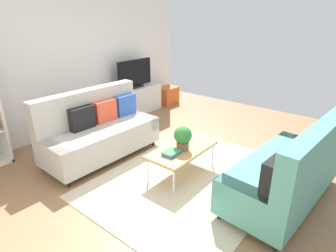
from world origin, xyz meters
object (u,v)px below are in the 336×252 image
at_px(couch_green, 289,171).
at_px(storage_trunk, 168,95).
at_px(table_book_0, 171,154).
at_px(couch_beige, 99,130).
at_px(tv, 135,74).
at_px(potted_plant, 183,137).
at_px(vase_0, 114,88).
at_px(tv_console, 136,100).
at_px(bottle_0, 122,88).
at_px(coffee_table, 182,150).

height_order(couch_green, storage_trunk, couch_green).
bearing_deg(table_book_0, couch_beige, 95.38).
height_order(couch_beige, tv, tv).
relative_size(couch_green, potted_plant, 5.60).
xyz_separation_m(table_book_0, vase_0, (1.20, 2.55, 0.29)).
distance_m(tv_console, storage_trunk, 1.11).
distance_m(storage_trunk, vase_0, 1.76).
bearing_deg(potted_plant, bottle_0, 65.73).
bearing_deg(storage_trunk, coffee_table, -137.57).
relative_size(couch_green, table_book_0, 8.18).
xyz_separation_m(tv_console, bottle_0, (-0.43, -0.04, 0.40)).
relative_size(couch_beige, table_book_0, 7.99).
bearing_deg(vase_0, table_book_0, -115.25).
bearing_deg(coffee_table, bottle_0, 65.91).
height_order(coffee_table, bottle_0, bottle_0).
bearing_deg(storage_trunk, couch_green, -121.58).
xyz_separation_m(vase_0, bottle_0, (0.15, -0.09, -0.01)).
height_order(table_book_0, bottle_0, bottle_0).
relative_size(couch_beige, couch_green, 0.98).
height_order(storage_trunk, table_book_0, table_book_0).
height_order(storage_trunk, bottle_0, bottle_0).
bearing_deg(coffee_table, couch_green, -78.80).
xyz_separation_m(couch_green, tv_console, (1.25, 3.93, -0.12)).
height_order(tv_console, tv, tv).
bearing_deg(couch_green, tv, 76.97).
bearing_deg(coffee_table, tv, 58.36).
bearing_deg(table_book_0, potted_plant, -4.36).
bearing_deg(couch_green, bottle_0, 82.79).
distance_m(coffee_table, tv, 2.97).
xyz_separation_m(coffee_table, storage_trunk, (2.63, 2.41, -0.17)).
height_order(coffee_table, tv, tv).
height_order(couch_beige, couch_green, same).
xyz_separation_m(coffee_table, vase_0, (0.95, 2.56, 0.33)).
relative_size(coffee_table, tv_console, 0.79).
relative_size(tv, vase_0, 5.71).
distance_m(potted_plant, vase_0, 2.75).
xyz_separation_m(coffee_table, potted_plant, (-0.02, -0.01, 0.22)).
bearing_deg(coffee_table, couch_beige, 105.17).
height_order(couch_beige, table_book_0, couch_beige).
bearing_deg(vase_0, couch_green, -99.58).
relative_size(tv, potted_plant, 2.85).
distance_m(tv, storage_trunk, 1.32).
xyz_separation_m(couch_beige, coffee_table, (0.39, -1.42, -0.06)).
bearing_deg(bottle_0, couch_green, -101.94).
distance_m(coffee_table, vase_0, 2.75).
relative_size(table_book_0, vase_0, 1.37).
bearing_deg(table_book_0, coffee_table, -0.77).
xyz_separation_m(table_book_0, bottle_0, (1.35, 2.46, 0.28)).
bearing_deg(tv, potted_plant, -121.75).
xyz_separation_m(couch_beige, tv_console, (1.92, 1.08, -0.13)).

